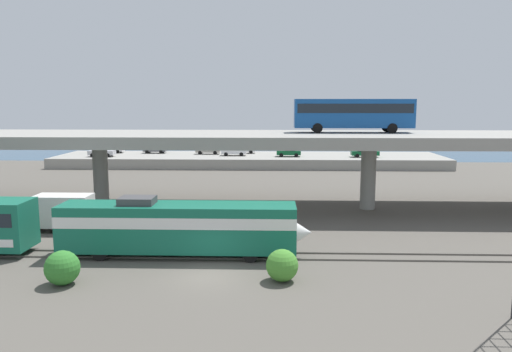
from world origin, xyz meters
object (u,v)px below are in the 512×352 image
Objects in this scene: transit_bus_on_overpass at (353,112)px; parked_car_0 at (244,149)px; train_locomotive at (190,225)px; parked_car_4 at (155,149)px; parked_car_3 at (102,152)px; service_truck_west at (53,212)px; parked_car_6 at (365,152)px; parked_car_7 at (112,149)px; parked_car_2 at (234,151)px; parked_car_5 at (208,150)px; parked_car_1 at (289,152)px.

transit_bus_on_overpass is 2.88× the size of parked_car_0.
train_locomotive is 55.99m from parked_car_4.
transit_bus_on_overpass reaches higher than parked_car_3.
parked_car_0 reaches higher than service_truck_west.
parked_car_6 is 1.02× the size of parked_car_7.
parked_car_4 is (-14.48, 3.73, -0.00)m from parked_car_2.
parked_car_0 is at bearing 164.48° from parked_car_6.
parked_car_2 is (-1.45, -4.13, 0.00)m from parked_car_0.
parked_car_7 is (-17.61, 1.55, 0.00)m from parked_car_5.
parked_car_1 is (8.50, 48.88, 0.28)m from train_locomotive.
parked_car_5 is (-5.63, 52.52, 0.28)m from train_locomotive.
parked_car_3 is at bearing -164.54° from parked_car_0.
parked_car_0 is at bearing 70.67° from parked_car_2.
parked_car_6 is at bearing 172.92° from parked_car_7.
parked_car_4 is (7.54, 6.09, -0.00)m from parked_car_3.
transit_bus_on_overpass is at bearing -65.47° from parked_car_2.
parked_car_6 is 44.66m from parked_car_7.
train_locomotive is at bearing 113.26° from parked_car_7.
parked_car_2 is (-9.36, 1.24, 0.00)m from parked_car_1.
train_locomotive reaches higher than parked_car_1.
service_truck_west is 46.61m from parked_car_5.
parked_car_6 reaches higher than service_truck_west.
train_locomotive is 14.12m from service_truck_west.
train_locomotive is 4.36× the size of parked_car_1.
transit_bus_on_overpass is (13.96, 17.66, 7.48)m from train_locomotive.
parked_car_1 is at bearing 2.05° from parked_car_3.
parked_car_5 is (6.92, 46.08, 0.83)m from service_truck_west.
service_truck_west is at bearing -128.60° from parked_car_6.
parked_car_1 is (7.91, -5.37, -0.00)m from parked_car_0.
transit_bus_on_overpass is 2.85× the size of parked_car_2.
transit_bus_on_overpass is 2.97× the size of parked_car_4.
service_truck_west is 1.70× the size of parked_car_1.
parked_car_5 is 0.96× the size of parked_car_7.
parked_car_3 and parked_car_7 have the same top height.
transit_bus_on_overpass is 2.70× the size of parked_car_7.
parked_car_1 is 12.58m from parked_car_6.
train_locomotive is at bearing -90.62° from parked_car_0.
train_locomotive is 52.82m from parked_car_5.
parked_car_7 is (-44.32, 5.51, 0.00)m from parked_car_6.
parked_car_3 is 17.89m from parked_car_5.
parked_car_1 is 0.94× the size of parked_car_3.
parked_car_0 is 24.35m from parked_car_3.
parked_car_7 is at bearing -179.56° from parked_car_0.
service_truck_west is at bearing -104.99° from parked_car_2.
parked_car_3 is (-36.84, 30.10, -7.20)m from transit_bus_on_overpass.
parked_car_1 is at bearing -14.44° from parked_car_5.
parked_car_5 is at bearing -60.67° from transit_bus_on_overpass.
parked_car_3 is 6.32m from parked_car_7.
transit_bus_on_overpass reaches higher than parked_car_6.
parked_car_2 and parked_car_6 have the same top height.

